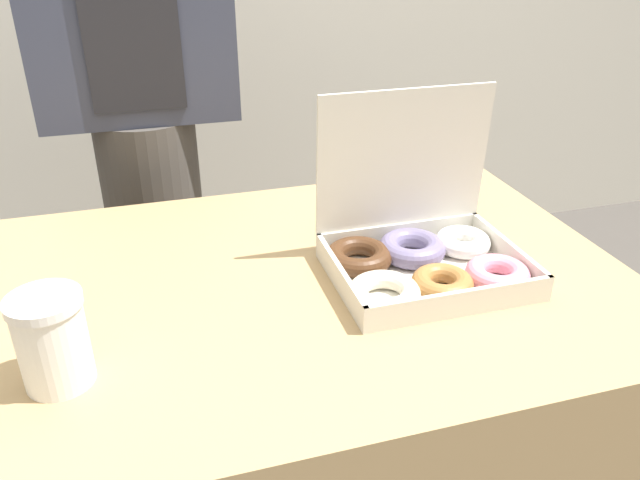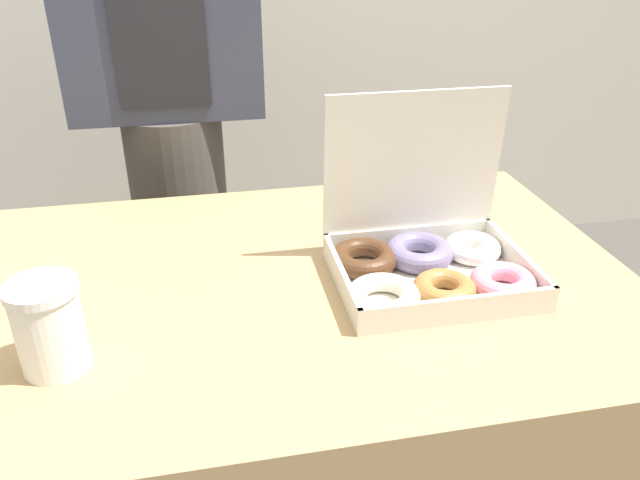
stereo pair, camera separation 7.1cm
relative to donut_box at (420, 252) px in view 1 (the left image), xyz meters
The scene contains 4 objects.
table 0.46m from the donut_box, 169.69° to the left, with size 1.14×0.74×0.72m.
donut_box is the anchor object (origin of this frame).
coffee_cup 0.56m from the donut_box, 167.55° to the right, with size 0.09×0.09×0.12m.
person_customer 0.81m from the donut_box, 119.69° to the left, with size 0.44×0.24×1.57m.
Camera 1 is at (-0.18, -0.84, 1.24)m, focal length 35.00 mm.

